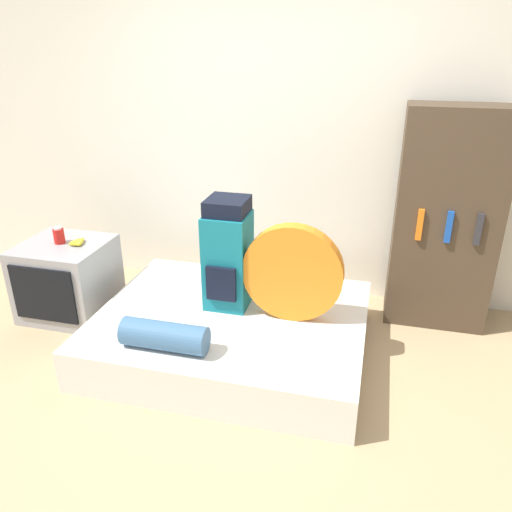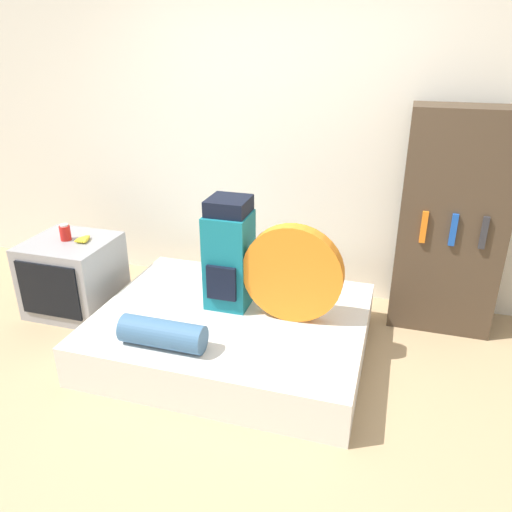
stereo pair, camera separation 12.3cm
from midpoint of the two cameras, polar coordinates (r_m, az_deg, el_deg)
ground_plane at (r=3.12m, az=-3.70°, el=-16.91°), size 16.00×16.00×0.00m
wall_back at (r=4.07m, az=4.29°, el=13.35°), size 8.00×0.05×2.60m
bed at (r=3.53m, az=-1.73°, el=-8.56°), size 1.81×1.44×0.29m
backpack at (r=3.41m, az=-2.08°, el=0.17°), size 0.29×0.33×0.77m
tent_bag at (r=3.25m, az=5.30°, el=-2.02°), size 0.66×0.10×0.66m
sleeping_roll at (r=3.10m, az=-9.51°, el=-8.76°), size 0.53×0.18×0.18m
television at (r=4.20m, az=-19.35°, el=-2.11°), size 0.64×0.62×0.59m
canister at (r=4.09m, az=-20.18°, el=2.52°), size 0.08×0.08×0.13m
banana_bunch at (r=4.04m, az=-18.22°, el=1.86°), size 0.11×0.15×0.03m
bookshelf at (r=3.85m, az=22.29°, el=3.47°), size 0.72×0.38×1.62m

